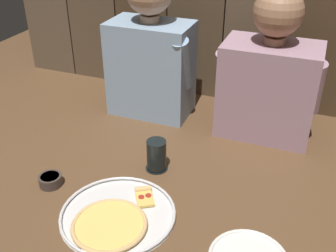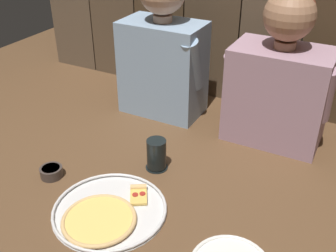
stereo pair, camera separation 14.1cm
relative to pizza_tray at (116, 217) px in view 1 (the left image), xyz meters
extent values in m
plane|color=brown|center=(0.08, 0.21, -0.01)|extent=(3.20, 3.20, 0.00)
cylinder|color=silver|center=(0.00, 0.02, -0.01)|extent=(0.37, 0.37, 0.01)
torus|color=silver|center=(0.00, 0.02, 0.00)|extent=(0.37, 0.37, 0.01)
cylinder|color=#B23823|center=(0.00, -0.04, 0.00)|extent=(0.22, 0.22, 0.00)
cylinder|color=#EFC660|center=(0.00, -0.04, 0.00)|extent=(0.22, 0.22, 0.01)
torus|color=tan|center=(0.00, -0.04, 0.00)|extent=(0.23, 0.23, 0.01)
cube|color=#EABC56|center=(0.05, 0.11, 0.00)|extent=(0.09, 0.10, 0.01)
cylinder|color=tan|center=(0.03, 0.15, 0.01)|extent=(0.06, 0.05, 0.02)
cylinder|color=#A3281E|center=(0.06, 0.13, 0.01)|extent=(0.02, 0.02, 0.00)
cylinder|color=#A3281E|center=(0.04, 0.11, 0.01)|extent=(0.02, 0.02, 0.00)
cylinder|color=black|center=(0.02, 0.30, -0.01)|extent=(0.08, 0.08, 0.01)
cylinder|color=black|center=(0.02, 0.30, 0.05)|extent=(0.07, 0.07, 0.11)
cylinder|color=#3D332D|center=(-0.29, 0.07, 0.01)|extent=(0.08, 0.08, 0.04)
cylinder|color=#B23823|center=(-0.29, 0.07, 0.02)|extent=(0.06, 0.06, 0.02)
cube|color=#849EB7|center=(-0.18, 0.71, 0.20)|extent=(0.36, 0.21, 0.42)
cylinder|color=tan|center=(-0.18, 0.71, 0.42)|extent=(0.08, 0.08, 0.03)
cylinder|color=#849EB7|center=(-0.34, 0.67, 0.26)|extent=(0.08, 0.12, 0.24)
cylinder|color=#849EB7|center=(-0.02, 0.67, 0.26)|extent=(0.08, 0.15, 0.24)
cube|color=gray|center=(0.33, 0.71, 0.18)|extent=(0.38, 0.24, 0.39)
cylinder|color=#9E7051|center=(0.33, 0.71, 0.39)|extent=(0.08, 0.08, 0.03)
sphere|color=#9E7051|center=(0.33, 0.71, 0.50)|extent=(0.19, 0.19, 0.19)
sphere|color=brown|center=(0.33, 0.72, 0.51)|extent=(0.17, 0.17, 0.17)
cylinder|color=gray|center=(0.17, 0.67, 0.24)|extent=(0.08, 0.14, 0.22)
cylinder|color=gray|center=(0.50, 0.67, 0.24)|extent=(0.08, 0.12, 0.22)
camera|label=1|loc=(0.49, -0.82, 0.89)|focal=43.22mm
camera|label=2|loc=(0.62, -0.76, 0.89)|focal=43.22mm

